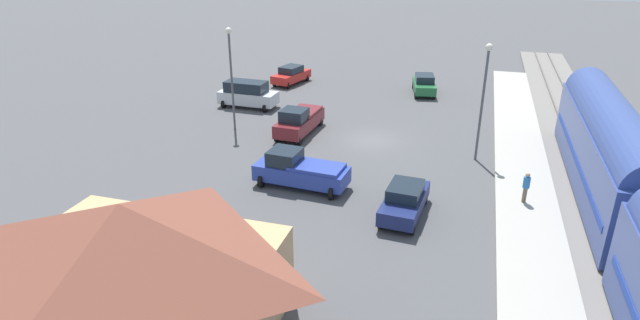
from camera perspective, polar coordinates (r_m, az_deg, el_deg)
ground_plane at (r=37.63m, az=5.55°, el=2.14°), size 200.00×200.00×0.00m
railway_track at (r=37.75m, az=26.84°, el=-0.15°), size 4.80×70.00×0.30m
platform at (r=37.15m, az=20.83°, el=0.63°), size 3.20×46.00×0.30m
station_building at (r=19.52m, az=-19.94°, el=-11.26°), size 9.94×8.54×5.47m
pedestrian_on_platform at (r=29.86m, az=21.43°, el=-2.57°), size 0.36×0.36×1.71m
suv_silver at (r=45.00m, az=-7.86°, el=7.11°), size 4.95×2.51×2.22m
sedan_green at (r=49.61m, az=11.22°, el=8.08°), size 2.66×4.77×1.74m
pickup_maroon at (r=38.40m, az=-2.29°, el=4.30°), size 2.26×5.50×2.14m
pickup_blue at (r=30.20m, az=-2.22°, el=-1.11°), size 5.53×2.78×2.14m
sedan_red at (r=52.12m, az=-3.14°, el=9.20°), size 2.87×4.81×1.74m
sedan_navy at (r=27.53m, az=9.16°, el=-4.30°), size 2.16×4.62×1.74m
light_pole_near_platform at (r=34.19m, az=17.35°, el=7.39°), size 0.44×0.44×7.51m
light_pole_lot_center at (r=38.85m, az=-9.64°, el=9.94°), size 0.44×0.44×7.52m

